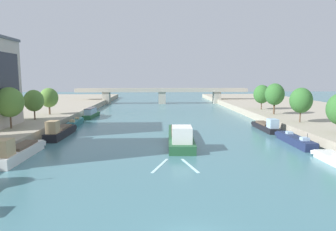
# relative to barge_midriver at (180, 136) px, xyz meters

# --- Properties ---
(quay_right) EXTENTS (36.00, 170.00, 1.73)m
(quay_right) POSITION_rel_barge_midriver_xyz_m (38.71, 24.54, -0.19)
(quay_right) COLOR #A89E89
(quay_right) RESTS_ON ground
(barge_midriver) EXTENTS (4.71, 20.13, 3.58)m
(barge_midriver) POSITION_rel_barge_midriver_xyz_m (0.00, 0.00, 0.00)
(barge_midriver) COLOR #235633
(barge_midriver) RESTS_ON ground
(wake_behind_barge) EXTENTS (5.59, 6.02, 0.03)m
(wake_behind_barge) POSITION_rel_barge_midriver_xyz_m (-1.71, -12.93, -1.04)
(wake_behind_barge) COLOR silver
(wake_behind_barge) RESTS_ON ground
(moored_boat_left_midway) EXTENTS (2.38, 12.04, 3.36)m
(moored_boat_left_midway) POSITION_rel_barge_midriver_xyz_m (-22.04, -9.23, -0.03)
(moored_boat_left_midway) COLOR silver
(moored_boat_left_midway) RESTS_ON ground
(moored_boat_left_near) EXTENTS (2.57, 12.09, 3.42)m
(moored_boat_left_near) POSITION_rel_barge_midriver_xyz_m (-21.26, 5.29, -0.03)
(moored_boat_left_near) COLOR black
(moored_boat_left_near) RESTS_ON ground
(moored_boat_left_end) EXTENTS (2.04, 10.13, 2.35)m
(moored_boat_left_end) POSITION_rel_barge_midriver_xyz_m (-21.84, 17.84, -0.39)
(moored_boat_left_end) COLOR #23666B
(moored_boat_left_end) RESTS_ON ground
(moored_boat_left_upstream) EXTENTS (2.56, 11.30, 2.56)m
(moored_boat_left_upstream) POSITION_rel_barge_midriver_xyz_m (-21.33, 31.54, 0.01)
(moored_boat_left_upstream) COLOR #235633
(moored_boat_left_upstream) RESTS_ON ground
(moored_boat_right_midway) EXTENTS (2.10, 11.45, 2.37)m
(moored_boat_right_midway) POSITION_rel_barge_midriver_xyz_m (18.26, -2.01, -0.39)
(moored_boat_right_midway) COLOR #1E284C
(moored_boat_right_midway) RESTS_ON ground
(moored_boat_right_near) EXTENTS (2.32, 11.37, 2.77)m
(moored_boat_right_near) POSITION_rel_barge_midriver_xyz_m (18.29, 10.46, -0.22)
(moored_boat_right_near) COLOR black
(moored_boat_right_near) RESTS_ON ground
(tree_left_second) EXTENTS (4.78, 4.78, 7.23)m
(tree_left_second) POSITION_rel_barge_midriver_xyz_m (-29.47, 4.67, 5.30)
(tree_left_second) COLOR brown
(tree_left_second) RESTS_ON quay_left
(tree_left_distant) EXTENTS (4.05, 4.05, 6.30)m
(tree_left_distant) POSITION_rel_barge_midriver_xyz_m (-29.80, 15.82, 4.68)
(tree_left_distant) COLOR brown
(tree_left_distant) RESTS_ON quay_left
(tree_left_past_mid) EXTENTS (4.29, 4.29, 6.38)m
(tree_left_past_mid) POSITION_rel_barge_midriver_xyz_m (-29.72, 24.56, 4.71)
(tree_left_past_mid) COLOR brown
(tree_left_past_mid) RESTS_ON quay_left
(tree_right_distant) EXTENTS (4.34, 4.34, 6.90)m
(tree_right_distant) POSITION_rel_barge_midriver_xyz_m (24.67, 9.54, 5.06)
(tree_right_distant) COLOR brown
(tree_right_distant) RESTS_ON quay_right
(tree_right_midway) EXTENTS (4.57, 4.57, 7.45)m
(tree_right_midway) POSITION_rel_barge_midriver_xyz_m (24.60, 22.56, 5.51)
(tree_right_midway) COLOR brown
(tree_right_midway) RESTS_ON quay_right
(tree_right_nearest) EXTENTS (4.52, 4.52, 6.81)m
(tree_right_nearest) POSITION_rel_barge_midriver_xyz_m (25.41, 33.53, 4.91)
(tree_right_nearest) COLOR brown
(tree_right_nearest) RESTS_ON quay_right
(bridge_far) EXTENTS (68.56, 4.40, 6.24)m
(bridge_far) POSITION_rel_barge_midriver_xyz_m (-1.57, 71.86, 3.00)
(bridge_far) COLOR #ADA899
(bridge_far) RESTS_ON ground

